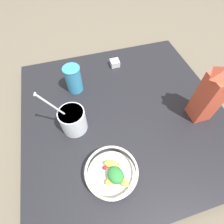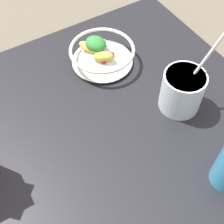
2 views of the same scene
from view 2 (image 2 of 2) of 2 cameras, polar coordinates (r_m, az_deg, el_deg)
ground_plane at (r=0.85m, az=-0.70°, el=-8.18°), size 6.00×6.00×0.00m
countertop at (r=0.83m, az=-0.71°, el=-7.48°), size 0.99×0.99×0.04m
fruit_bowl at (r=0.98m, az=-1.96°, el=10.65°), size 0.20×0.20×0.09m
yogurt_tub at (r=0.86m, az=12.76°, el=4.06°), size 0.11×0.16×0.26m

